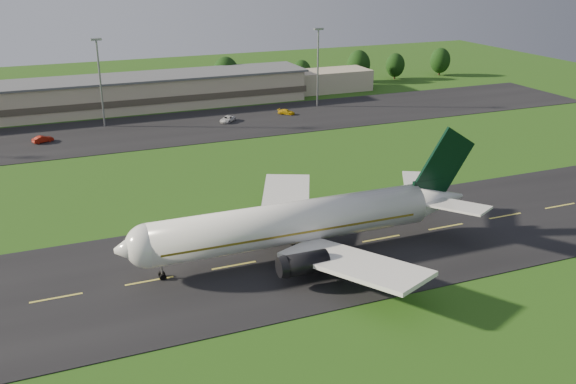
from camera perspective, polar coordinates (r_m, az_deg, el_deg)
name	(u,v)px	position (r m, az deg, el deg)	size (l,w,h in m)	color
ground	(150,282)	(82.13, -12.21, -7.79)	(360.00, 360.00, 0.00)	#244711
taxiway	(150,281)	(82.11, -12.21, -7.76)	(220.00, 30.00, 0.10)	black
apron	(87,137)	(149.23, -17.47, 4.69)	(260.00, 30.00, 0.10)	black
airliner	(298,223)	(85.15, 0.87, -2.76)	(51.24, 42.18, 15.57)	white
terminal	(101,96)	(172.36, -16.33, 8.20)	(145.00, 16.00, 8.40)	tan
light_mast_centre	(99,72)	(154.79, -16.43, 10.18)	(2.40, 1.20, 20.35)	gray
light_mast_east	(318,58)	(169.55, 2.68, 11.81)	(2.40, 1.20, 20.35)	gray
tree_line	(168,79)	(184.96, -10.62, 9.83)	(196.61, 9.64, 10.73)	black
service_vehicle_b	(43,139)	(147.52, -20.96, 4.41)	(1.51, 4.34, 1.43)	maroon
service_vehicle_c	(228,119)	(155.75, -5.40, 6.48)	(2.33, 5.05, 1.40)	silver
service_vehicle_d	(286,112)	(162.54, -0.15, 7.14)	(1.75, 4.31, 1.25)	gold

